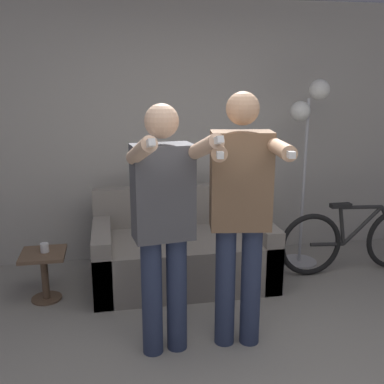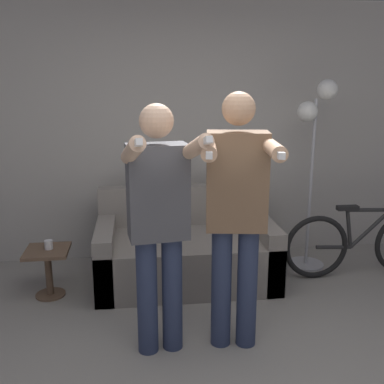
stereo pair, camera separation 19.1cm
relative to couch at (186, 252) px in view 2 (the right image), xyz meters
name	(u,v)px [view 2 (the right image)]	position (x,y,z in m)	size (l,w,h in m)	color
wall_back	(183,133)	(0.05, 0.67, 1.03)	(10.00, 0.05, 2.60)	#B7B2A8
couch	(186,252)	(0.00, 0.00, 0.00)	(1.61, 0.92, 0.82)	gray
person_left	(159,216)	(-0.30, -1.12, 0.71)	(0.52, 0.69, 1.70)	#2D3856
person_right	(236,208)	(0.21, -1.12, 0.74)	(0.54, 0.72, 1.76)	#2D3856
cat	(169,179)	(-0.12, 0.35, 0.63)	(0.44, 0.15, 0.18)	#3D3833
floor_lamp	(315,132)	(1.26, 0.17, 1.08)	(0.37, 0.36, 1.84)	#B2B2B7
side_table	(48,263)	(-1.21, -0.18, 0.03)	(0.36, 0.36, 0.43)	brown
cup	(49,245)	(-1.20, -0.17, 0.19)	(0.07, 0.07, 0.08)	white
bicycle	(361,243)	(1.67, -0.13, 0.05)	(1.51, 0.07, 0.70)	black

